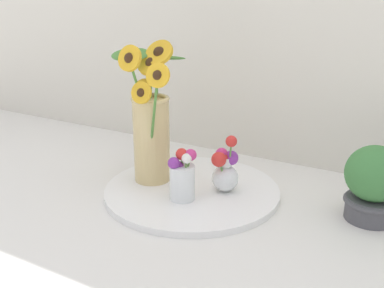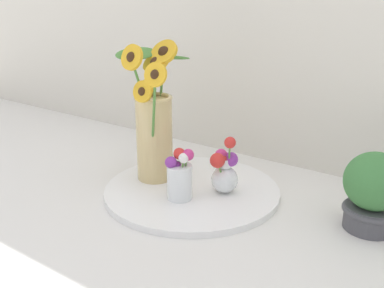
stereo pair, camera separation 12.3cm
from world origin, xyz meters
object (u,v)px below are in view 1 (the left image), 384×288
Objects in this scene: potted_plant at (374,183)px; serving_tray at (192,191)px; vase_small_center at (183,177)px; vase_bulb_right at (225,170)px; mason_jar_sunflowers at (151,124)px.

serving_tray is at bearing -168.94° from potted_plant.
vase_small_center is at bearing -79.26° from serving_tray.
vase_bulb_right reaches higher than serving_tray.
serving_tray is 0.48m from potted_plant.
mason_jar_sunflowers is at bearing 179.80° from serving_tray.
mason_jar_sunflowers reaches higher than vase_small_center.
potted_plant is (0.60, 0.09, -0.09)m from mason_jar_sunflowers.
serving_tray is 0.12m from vase_bulb_right.
vase_small_center is at bearing -126.62° from vase_bulb_right.
potted_plant is at bearing 11.06° from serving_tray.
mason_jar_sunflowers is 2.40× the size of vase_bulb_right.
mason_jar_sunflowers is at bearing -172.95° from vase_bulb_right.
vase_small_center is (0.01, -0.07, 0.07)m from serving_tray.
potted_plant is (0.47, 0.09, 0.09)m from serving_tray.
vase_small_center is at bearing -160.06° from potted_plant.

